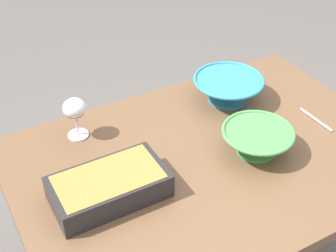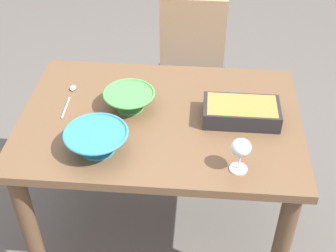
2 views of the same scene
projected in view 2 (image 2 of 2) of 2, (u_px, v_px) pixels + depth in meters
ground_plane at (162, 227)px, 2.53m from camera, size 8.00×8.00×0.00m
dining_table at (161, 139)px, 2.13m from camera, size 1.24×0.85×0.76m
chair at (191, 71)px, 2.80m from camera, size 0.41×0.39×0.92m
wine_glass at (241, 149)px, 1.72m from camera, size 0.08×0.08×0.15m
casserole_dish at (241, 111)px, 2.00m from camera, size 0.33×0.18×0.08m
mixing_bowl at (129, 99)px, 2.06m from camera, size 0.23×0.23×0.09m
small_bowl at (97, 140)px, 1.84m from camera, size 0.26×0.26×0.09m
serving_spoon at (70, 94)px, 2.16m from camera, size 0.03×0.25×0.01m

